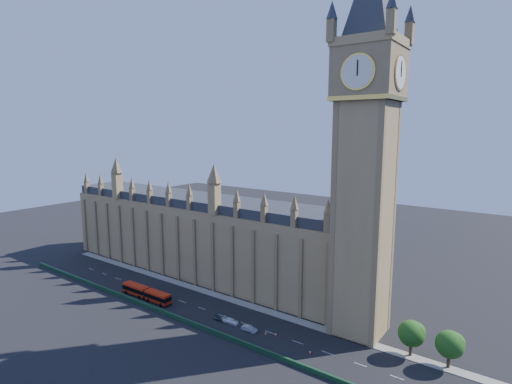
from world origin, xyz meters
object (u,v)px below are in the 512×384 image
Objects in this scene: car_grey at (220,318)px; car_white at (231,321)px; car_silver at (249,329)px; red_bus at (146,293)px.

car_white reaches higher than car_grey.
car_white is (3.44, 0.32, 0.04)m from car_grey.
car_grey is 0.81× the size of car_white.
car_silver is (9.93, -0.06, 0.06)m from car_grey.
car_silver is 6.50m from car_white.
red_bus reaches higher than car_white.
car_silver reaches higher than car_white.
car_grey is at bearing 90.05° from car_white.
car_silver is at bearing 3.27° from red_bus.
car_silver reaches higher than car_grey.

